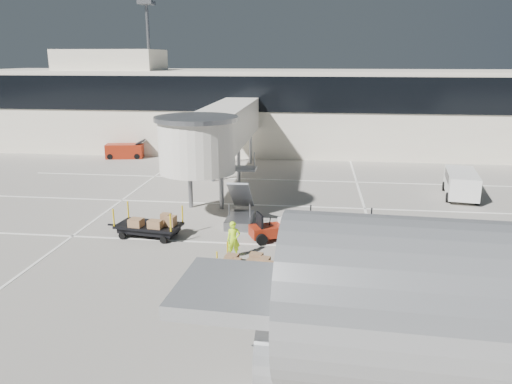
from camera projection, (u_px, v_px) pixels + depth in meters
ground at (253, 260)px, 23.60m from camera, size 140.00×140.00×0.00m
lane_markings at (261, 204)px, 32.62m from camera, size 40.00×30.00×0.02m
terminal at (286, 109)px, 51.26m from camera, size 64.00×12.11×15.20m
jet_bridge at (218, 131)px, 34.70m from camera, size 5.70×20.40×6.03m
baggage_tug at (273, 230)px, 26.08m from camera, size 2.51×2.16×1.48m
suitcase_cart at (340, 230)px, 26.00m from camera, size 4.15×1.81×1.61m
box_cart_near at (249, 267)px, 21.49m from camera, size 3.45×1.87×1.32m
box_cart_far at (147, 226)px, 26.59m from camera, size 4.24×2.15×1.63m
ground_worker at (234, 240)px, 23.66m from camera, size 0.76×0.63×1.79m
minivan at (461, 182)px, 33.98m from camera, size 2.62×4.88×1.76m
belt_loader at (125, 151)px, 47.19m from camera, size 3.83×2.01×1.76m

